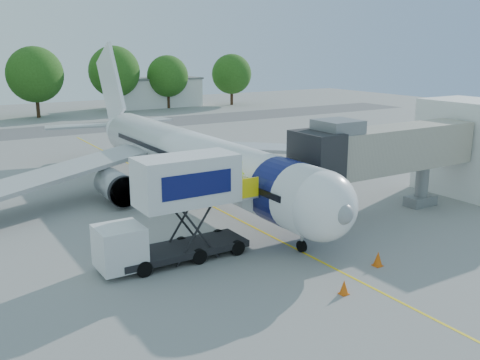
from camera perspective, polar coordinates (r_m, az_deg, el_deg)
ground at (r=36.98m, az=-2.58°, el=-3.02°), size 160.00×160.00×0.00m
guidance_line at (r=36.98m, az=-2.58°, el=-3.02°), size 0.15×70.00×0.01m
taxiway_strip at (r=75.67m, az=-18.41°, el=5.09°), size 120.00×10.00×0.01m
aircraft at (r=39.80m, az=-5.53°, el=2.53°), size 34.17×37.73×11.35m
jet_bridge at (r=35.32m, az=14.48°, el=2.99°), size 13.90×3.20×6.60m
terminal_stub at (r=43.58m, az=24.07°, el=3.11°), size 5.00×8.00×7.00m
catering_hiloader at (r=27.49m, az=-6.89°, el=-3.16°), size 8.50×2.44×5.50m
safety_cone_a at (r=24.93m, az=11.03°, el=-11.19°), size 0.43×0.43×0.68m
safety_cone_b at (r=28.29m, az=14.50°, el=-8.17°), size 0.48×0.48×0.77m
outbuilding_right at (r=101.15m, az=-9.02°, el=9.23°), size 16.40×7.40×5.30m
tree_d at (r=89.68m, az=-21.03°, el=10.45°), size 8.60×8.60×10.97m
tree_e at (r=95.22m, az=-13.26°, el=11.19°), size 8.66×8.66×11.05m
tree_f at (r=98.23m, az=-7.73°, el=10.92°), size 7.38×7.38×9.40m
tree_g at (r=103.00m, az=-0.90°, el=11.23°), size 7.49×7.49×9.55m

